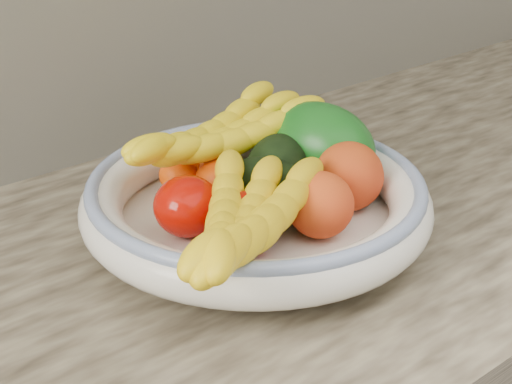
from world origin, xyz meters
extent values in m
cube|color=tan|center=(0.00, 1.68, 0.88)|extent=(2.44, 0.66, 0.04)
cylinder|color=white|center=(0.00, 1.66, 0.91)|extent=(0.13, 0.13, 0.02)
cylinder|color=white|center=(0.00, 1.66, 0.92)|extent=(0.32, 0.32, 0.01)
torus|color=white|center=(0.00, 1.66, 0.95)|extent=(0.39, 0.39, 0.05)
torus|color=#355396|center=(0.00, 1.66, 0.97)|extent=(0.37, 0.37, 0.02)
ellipsoid|color=#FD5205|center=(-0.03, 1.76, 0.95)|extent=(0.06, 0.06, 0.04)
ellipsoid|color=#FF5805|center=(0.02, 1.78, 0.95)|extent=(0.06, 0.06, 0.05)
ellipsoid|color=#ED4A05|center=(-0.01, 1.72, 0.95)|extent=(0.07, 0.07, 0.05)
ellipsoid|color=#F26005|center=(0.01, 1.74, 0.95)|extent=(0.05, 0.05, 0.05)
ellipsoid|color=#B40B01|center=(-0.08, 1.68, 0.96)|extent=(0.07, 0.07, 0.07)
ellipsoid|color=#A40C00|center=(-0.06, 1.61, 0.96)|extent=(0.08, 0.08, 0.07)
ellipsoid|color=black|center=(0.01, 1.65, 0.96)|extent=(0.11, 0.13, 0.07)
ellipsoid|color=black|center=(0.06, 1.69, 0.96)|extent=(0.13, 0.13, 0.07)
ellipsoid|color=#0F5312|center=(0.12, 1.68, 0.98)|extent=(0.15, 0.17, 0.13)
ellipsoid|color=orange|center=(0.02, 1.58, 0.97)|extent=(0.08, 0.08, 0.07)
ellipsoid|color=orange|center=(0.10, 1.61, 0.97)|extent=(0.09, 0.09, 0.08)
camera|label=1|loc=(-0.50, 1.06, 1.34)|focal=55.00mm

